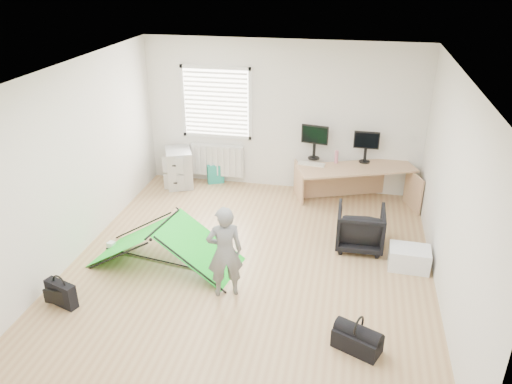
% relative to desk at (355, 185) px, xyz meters
% --- Properties ---
extents(ground, '(5.50, 5.50, 0.00)m').
position_rel_desk_xyz_m(ground, '(-1.38, -2.27, -0.34)').
color(ground, tan).
rests_on(ground, ground).
extents(back_wall, '(5.00, 0.02, 2.70)m').
position_rel_desk_xyz_m(back_wall, '(-1.38, 0.48, 1.01)').
color(back_wall, silver).
rests_on(back_wall, ground).
extents(window, '(1.20, 0.06, 1.20)m').
position_rel_desk_xyz_m(window, '(-2.58, 0.44, 1.21)').
color(window, silver).
rests_on(window, back_wall).
extents(radiator, '(1.00, 0.12, 0.60)m').
position_rel_desk_xyz_m(radiator, '(-2.58, 0.40, 0.11)').
color(radiator, silver).
rests_on(radiator, back_wall).
extents(desk, '(2.09, 1.30, 0.68)m').
position_rel_desk_xyz_m(desk, '(0.00, 0.00, 0.00)').
color(desk, tan).
rests_on(desk, ground).
extents(filing_cabinet, '(0.66, 0.74, 0.71)m').
position_rel_desk_xyz_m(filing_cabinet, '(-3.25, 0.13, 0.01)').
color(filing_cabinet, '#AFB2B4').
rests_on(filing_cabinet, ground).
extents(monitor_left, '(0.49, 0.18, 0.46)m').
position_rel_desk_xyz_m(monitor_left, '(-0.76, 0.26, 0.57)').
color(monitor_left, black).
rests_on(monitor_left, desk).
extents(monitor_right, '(0.44, 0.10, 0.41)m').
position_rel_desk_xyz_m(monitor_right, '(0.13, 0.27, 0.55)').
color(monitor_right, black).
rests_on(monitor_right, desk).
extents(keyboard, '(0.47, 0.21, 0.02)m').
position_rel_desk_xyz_m(keyboard, '(-0.77, -0.03, 0.35)').
color(keyboard, beige).
rests_on(keyboard, desk).
extents(thermos, '(0.07, 0.07, 0.23)m').
position_rel_desk_xyz_m(thermos, '(-0.36, 0.14, 0.45)').
color(thermos, '#C06B7F').
rests_on(thermos, desk).
extents(office_chair, '(0.68, 0.70, 0.63)m').
position_rel_desk_xyz_m(office_chair, '(0.11, -1.46, -0.02)').
color(office_chair, black).
rests_on(office_chair, ground).
extents(person, '(0.53, 0.44, 1.25)m').
position_rel_desk_xyz_m(person, '(-1.55, -2.97, 0.28)').
color(person, slate).
rests_on(person, ground).
extents(kite, '(2.15, 1.21, 0.63)m').
position_rel_desk_xyz_m(kite, '(-2.56, -2.46, -0.02)').
color(kite, '#14D325').
rests_on(kite, ground).
extents(storage_crate, '(0.56, 0.41, 0.31)m').
position_rel_desk_xyz_m(storage_crate, '(0.80, -1.90, -0.19)').
color(storage_crate, white).
rests_on(storage_crate, ground).
extents(tote_bag, '(0.33, 0.25, 0.36)m').
position_rel_desk_xyz_m(tote_bag, '(-2.62, 0.36, -0.16)').
color(tote_bag, teal).
rests_on(tote_bag, ground).
extents(laptop_bag, '(0.45, 0.26, 0.32)m').
position_rel_desk_xyz_m(laptop_bag, '(-3.49, -3.60, -0.18)').
color(laptop_bag, black).
rests_on(laptop_bag, ground).
extents(white_box, '(0.12, 0.12, 0.10)m').
position_rel_desk_xyz_m(white_box, '(-3.50, -2.24, -0.29)').
color(white_box, silver).
rests_on(white_box, ground).
extents(duffel_bag, '(0.58, 0.45, 0.23)m').
position_rel_desk_xyz_m(duffel_bag, '(0.12, -3.67, -0.23)').
color(duffel_bag, black).
rests_on(duffel_bag, ground).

